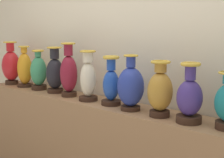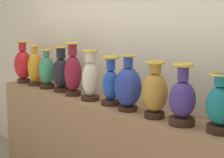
% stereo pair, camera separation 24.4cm
% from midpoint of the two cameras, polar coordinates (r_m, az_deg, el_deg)
% --- Properties ---
extents(back_wall, '(5.50, 0.14, 2.68)m').
position_cam_midpoint_polar(back_wall, '(2.58, 0.67, 6.07)').
color(back_wall, beige).
rests_on(back_wall, ground_plane).
extents(vase_crimson, '(0.18, 0.18, 0.43)m').
position_cam_midpoint_polar(vase_crimson, '(3.50, -18.84, 2.19)').
color(vase_crimson, '#382319').
rests_on(vase_crimson, display_shelf).
extents(vase_amber, '(0.15, 0.15, 0.39)m').
position_cam_midpoint_polar(vase_amber, '(3.32, -16.79, 1.64)').
color(vase_amber, '#382319').
rests_on(vase_amber, display_shelf).
extents(vase_jade, '(0.15, 0.15, 0.37)m').
position_cam_midpoint_polar(vase_jade, '(3.13, -14.67, 1.17)').
color(vase_jade, '#382319').
rests_on(vase_jade, display_shelf).
extents(vase_onyx, '(0.15, 0.15, 0.40)m').
position_cam_midpoint_polar(vase_onyx, '(2.94, -12.09, 1.00)').
color(vase_onyx, '#382319').
rests_on(vase_onyx, display_shelf).
extents(vase_burgundy, '(0.14, 0.14, 0.44)m').
position_cam_midpoint_polar(vase_burgundy, '(2.76, -9.95, 0.99)').
color(vase_burgundy, '#382319').
rests_on(vase_burgundy, display_shelf).
extents(vase_ivory, '(0.15, 0.15, 0.39)m').
position_cam_midpoint_polar(vase_ivory, '(2.58, -6.83, 0.04)').
color(vase_ivory, '#382319').
rests_on(vase_ivory, display_shelf).
extents(vase_sapphire, '(0.15, 0.15, 0.36)m').
position_cam_midpoint_polar(vase_sapphire, '(2.42, -3.03, -0.91)').
color(vase_sapphire, '#382319').
rests_on(vase_sapphire, display_shelf).
extents(vase_cobalt, '(0.18, 0.18, 0.38)m').
position_cam_midpoint_polar(vase_cobalt, '(2.26, 0.14, -1.36)').
color(vase_cobalt, '#382319').
rests_on(vase_cobalt, display_shelf).
extents(vase_ochre, '(0.16, 0.16, 0.36)m').
position_cam_midpoint_polar(vase_ochre, '(2.10, 4.96, -2.11)').
color(vase_ochre, '#382319').
rests_on(vase_ochre, display_shelf).
extents(vase_indigo, '(0.15, 0.15, 0.36)m').
position_cam_midpoint_polar(vase_indigo, '(1.99, 9.75, -3.27)').
color(vase_indigo, '#382319').
rests_on(vase_indigo, display_shelf).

